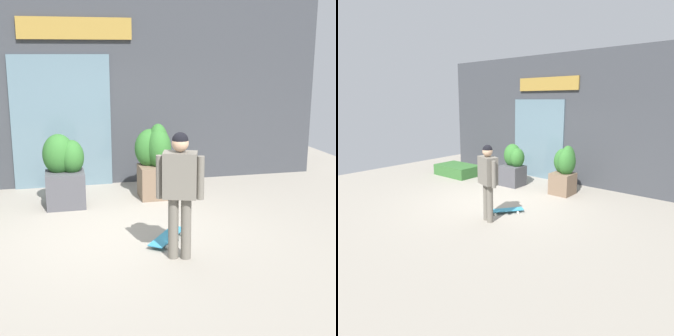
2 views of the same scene
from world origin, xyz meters
The scene contains 6 objects.
ground_plane centered at (0.00, 0.00, 0.00)m, with size 12.00×12.00×0.00m, color gray.
building_facade centered at (-0.02, 2.79, 1.91)m, with size 8.98×0.31×3.85m.
skateboarder centered at (0.62, -1.15, 0.98)m, with size 0.57×0.38×1.62m.
skateboard centered at (0.60, -0.56, 0.06)m, with size 0.66×0.78×0.08m.
planter_box_left centered at (-0.72, 1.39, 0.62)m, with size 0.69×0.63×1.23m.
planter_box_right centered at (0.88, 1.59, 0.73)m, with size 0.64×0.64×1.32m.
Camera 1 is at (-0.82, -6.70, 2.55)m, focal length 51.80 mm.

